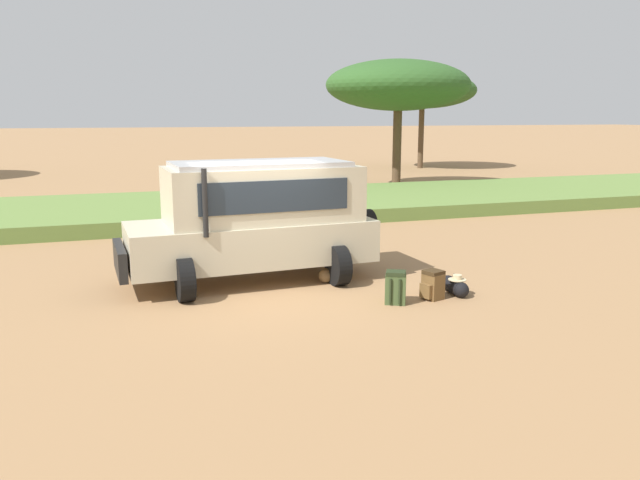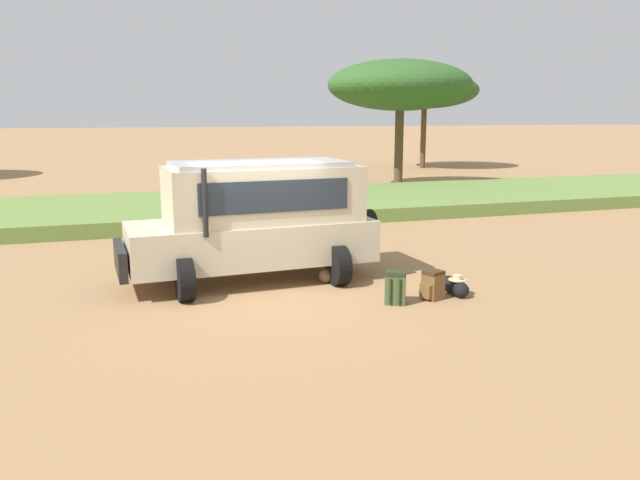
# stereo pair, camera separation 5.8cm
# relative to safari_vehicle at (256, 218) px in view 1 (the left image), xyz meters

# --- Properties ---
(ground_plane) EXTENTS (320.00, 320.00, 0.00)m
(ground_plane) POSITION_rel_safari_vehicle_xyz_m (-0.04, -1.01, -1.29)
(ground_plane) COLOR #9E754C
(grass_bank) EXTENTS (120.00, 7.00, 0.44)m
(grass_bank) POSITION_rel_safari_vehicle_xyz_m (-0.04, 9.03, -1.07)
(grass_bank) COLOR olive
(grass_bank) RESTS_ON ground_plane
(safari_vehicle) EXTENTS (5.40, 2.90, 2.44)m
(safari_vehicle) POSITION_rel_safari_vehicle_xyz_m (0.00, 0.00, 0.00)
(safari_vehicle) COLOR beige
(safari_vehicle) RESTS_ON ground_plane
(backpack_beside_front_wheel) EXTENTS (0.45, 0.46, 0.60)m
(backpack_beside_front_wheel) POSITION_rel_safari_vehicle_xyz_m (2.01, -2.40, -1.00)
(backpack_beside_front_wheel) COLOR #42562D
(backpack_beside_front_wheel) RESTS_ON ground_plane
(backpack_cluster_center) EXTENTS (0.46, 0.41, 0.54)m
(backpack_cluster_center) POSITION_rel_safari_vehicle_xyz_m (2.78, -2.36, -1.03)
(backpack_cluster_center) COLOR brown
(backpack_cluster_center) RESTS_ON ground_plane
(duffel_bag_low_black_case) EXTENTS (0.34, 0.83, 0.40)m
(duffel_bag_low_black_case) POSITION_rel_safari_vehicle_xyz_m (3.34, -2.20, -1.14)
(duffel_bag_low_black_case) COLOR black
(duffel_bag_low_black_case) RESTS_ON ground_plane
(duffel_bag_soft_canvas) EXTENTS (0.75, 0.59, 0.40)m
(duffel_bag_soft_canvas) POSITION_rel_safari_vehicle_xyz_m (1.50, -0.52, -1.15)
(duffel_bag_soft_canvas) COLOR brown
(duffel_bag_soft_canvas) RESTS_ON ground_plane
(acacia_tree_left_mid) EXTENTS (6.69, 5.86, 5.80)m
(acacia_tree_left_mid) POSITION_rel_safari_vehicle_xyz_m (9.87, 14.18, 3.34)
(acacia_tree_left_mid) COLOR brown
(acacia_tree_left_mid) RESTS_ON ground_plane
(acacia_tree_centre_back) EXTENTS (6.81, 6.30, 5.96)m
(acacia_tree_centre_back) POSITION_rel_safari_vehicle_xyz_m (16.02, 23.60, 3.53)
(acacia_tree_centre_back) COLOR brown
(acacia_tree_centre_back) RESTS_ON ground_plane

